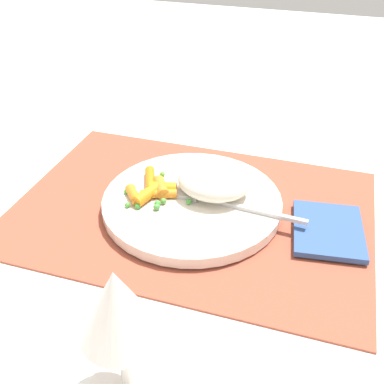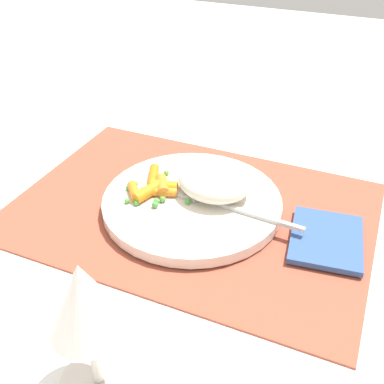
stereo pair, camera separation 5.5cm
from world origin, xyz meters
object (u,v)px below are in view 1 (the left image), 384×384
at_px(carrot_portion, 153,189).
at_px(napkin, 328,230).
at_px(fork, 220,203).
at_px(wine_glass, 118,311).
at_px(plate, 192,202).
at_px(rice_mound, 214,180).

distance_m(carrot_portion, napkin, 0.25).
relative_size(fork, wine_glass, 1.32).
relative_size(carrot_portion, fork, 0.46).
xyz_separation_m(plate, rice_mound, (-0.03, -0.02, 0.03)).
bearing_deg(fork, plate, -4.36).
bearing_deg(rice_mound, fork, 123.06).
height_order(carrot_portion, fork, carrot_portion).
xyz_separation_m(rice_mound, napkin, (-0.16, 0.02, -0.03)).
height_order(rice_mound, napkin, rice_mound).
bearing_deg(plate, wine_glass, 95.26).
relative_size(carrot_portion, napkin, 0.81).
bearing_deg(plate, rice_mound, -140.13).
relative_size(plate, napkin, 2.25).
relative_size(rice_mound, fork, 0.52).
bearing_deg(plate, carrot_portion, 7.50).
height_order(plate, napkin, plate).
height_order(fork, napkin, fork).
relative_size(plate, carrot_portion, 2.78).
distance_m(rice_mound, wine_glass, 0.31).
distance_m(fork, napkin, 0.15).
xyz_separation_m(carrot_portion, fork, (-0.10, -0.00, -0.00)).
bearing_deg(plate, napkin, 179.77).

